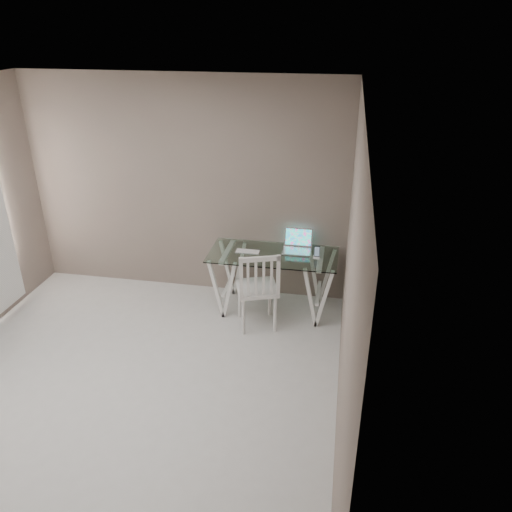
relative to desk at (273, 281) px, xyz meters
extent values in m
plane|color=beige|center=(-1.16, -1.85, -0.38)|extent=(4.50, 4.50, 0.00)
cube|color=white|center=(-1.16, -1.85, 2.32)|extent=(4.00, 4.50, 0.02)
cube|color=#726359|center=(-1.16, 0.40, 0.97)|extent=(4.00, 0.02, 2.70)
cube|color=#726359|center=(0.84, -1.85, 0.97)|extent=(0.02, 4.50, 2.70)
cube|color=silver|center=(0.00, 0.00, 0.36)|extent=(1.50, 0.70, 0.01)
cube|color=silver|center=(-0.55, 0.00, -0.02)|extent=(0.24, 0.62, 0.72)
cube|color=silver|center=(0.55, 0.00, -0.02)|extent=(0.24, 0.62, 0.72)
cube|color=silver|center=(-0.13, -0.36, 0.09)|extent=(0.56, 0.56, 0.04)
cylinder|color=silver|center=(-0.24, -0.59, -0.16)|extent=(0.04, 0.04, 0.46)
cylinder|color=silver|center=(0.10, -0.47, -0.16)|extent=(0.04, 0.04, 0.46)
cylinder|color=silver|center=(-0.36, -0.25, -0.16)|extent=(0.04, 0.04, 0.46)
cylinder|color=silver|center=(-0.01, -0.13, -0.16)|extent=(0.04, 0.04, 0.46)
cube|color=silver|center=(-0.06, -0.56, 0.34)|extent=(0.43, 0.17, 0.50)
cube|color=#B9B9BE|center=(0.26, 0.12, 0.37)|extent=(0.34, 0.23, 0.01)
cube|color=#19D899|center=(0.26, 0.27, 0.48)|extent=(0.34, 0.09, 0.22)
cube|color=silver|center=(-0.31, 0.01, 0.37)|extent=(0.29, 0.13, 0.01)
ellipsoid|color=white|center=(-0.14, -0.22, 0.38)|extent=(0.11, 0.06, 0.03)
cube|color=white|center=(0.50, -0.01, 0.37)|extent=(0.08, 0.08, 0.02)
cube|color=black|center=(0.50, 0.00, 0.44)|extent=(0.06, 0.03, 0.12)
camera|label=1|loc=(0.74, -5.20, 2.87)|focal=35.00mm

